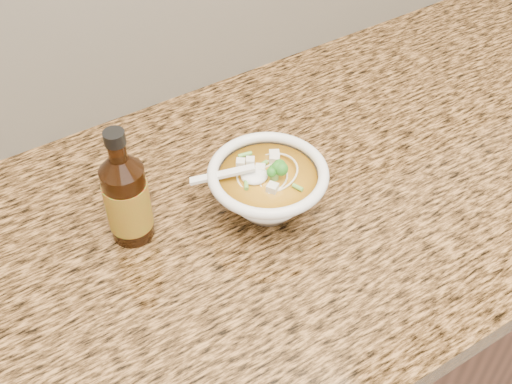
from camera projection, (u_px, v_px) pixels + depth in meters
cabinet at (269, 360)px, 1.30m from camera, size 4.00×0.65×0.86m
counter_slab at (273, 208)px, 0.98m from camera, size 4.00×0.68×0.04m
soup_bowl at (268, 189)px, 0.92m from camera, size 0.19×0.17×0.10m
hot_sauce_bottle at (127, 198)px, 0.87m from camera, size 0.08×0.08×0.19m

